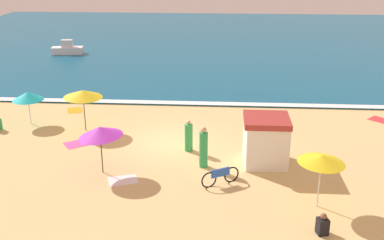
{
  "coord_description": "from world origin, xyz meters",
  "views": [
    {
      "loc": [
        2.56,
        -22.37,
        9.47
      ],
      "look_at": [
        0.95,
        1.24,
        0.8
      ],
      "focal_mm": 44.22,
      "sensor_mm": 36.0,
      "label": 1
    }
  ],
  "objects_px": {
    "small_boat_0": "(67,49)",
    "beach_umbrella_7": "(100,132)",
    "beachgoer_4": "(189,137)",
    "beach_umbrella_6": "(28,96)",
    "parked_bicycle": "(220,176)",
    "lifeguard_cabana": "(266,140)",
    "beach_umbrella_1": "(83,94)",
    "beach_umbrella_3": "(322,159)",
    "beachgoer_5": "(323,225)",
    "beachgoer_0": "(204,148)"
  },
  "relations": [
    {
      "from": "beachgoer_5",
      "to": "beachgoer_0",
      "type": "bearing_deg",
      "value": 130.58
    },
    {
      "from": "lifeguard_cabana",
      "to": "beachgoer_5",
      "type": "bearing_deg",
      "value": -74.54
    },
    {
      "from": "lifeguard_cabana",
      "to": "beach_umbrella_1",
      "type": "bearing_deg",
      "value": 159.19
    },
    {
      "from": "beach_umbrella_7",
      "to": "beach_umbrella_6",
      "type": "bearing_deg",
      "value": 133.85
    },
    {
      "from": "lifeguard_cabana",
      "to": "small_boat_0",
      "type": "distance_m",
      "value": 27.95
    },
    {
      "from": "parked_bicycle",
      "to": "beachgoer_0",
      "type": "bearing_deg",
      "value": 115.21
    },
    {
      "from": "beach_umbrella_1",
      "to": "beach_umbrella_7",
      "type": "height_order",
      "value": "beach_umbrella_1"
    },
    {
      "from": "beach_umbrella_6",
      "to": "beach_umbrella_7",
      "type": "bearing_deg",
      "value": -46.15
    },
    {
      "from": "beach_umbrella_6",
      "to": "beach_umbrella_7",
      "type": "relative_size",
      "value": 0.81
    },
    {
      "from": "beachgoer_0",
      "to": "beachgoer_5",
      "type": "bearing_deg",
      "value": -49.42
    },
    {
      "from": "beachgoer_4",
      "to": "beachgoer_5",
      "type": "relative_size",
      "value": 1.95
    },
    {
      "from": "beach_umbrella_6",
      "to": "parked_bicycle",
      "type": "distance_m",
      "value": 12.79
    },
    {
      "from": "beach_umbrella_3",
      "to": "beach_umbrella_7",
      "type": "height_order",
      "value": "beach_umbrella_7"
    },
    {
      "from": "beach_umbrella_6",
      "to": "beachgoer_0",
      "type": "relative_size",
      "value": 0.97
    },
    {
      "from": "lifeguard_cabana",
      "to": "beach_umbrella_7",
      "type": "relative_size",
      "value": 0.97
    },
    {
      "from": "beach_umbrella_7",
      "to": "lifeguard_cabana",
      "type": "bearing_deg",
      "value": 11.38
    },
    {
      "from": "lifeguard_cabana",
      "to": "small_boat_0",
      "type": "height_order",
      "value": "lifeguard_cabana"
    },
    {
      "from": "beachgoer_4",
      "to": "beach_umbrella_7",
      "type": "bearing_deg",
      "value": -143.72
    },
    {
      "from": "beach_umbrella_1",
      "to": "beach_umbrella_7",
      "type": "bearing_deg",
      "value": -66.4
    },
    {
      "from": "beachgoer_0",
      "to": "beachgoer_4",
      "type": "xyz_separation_m",
      "value": [
        -0.81,
        1.77,
        -0.18
      ]
    },
    {
      "from": "lifeguard_cabana",
      "to": "beach_umbrella_7",
      "type": "xyz_separation_m",
      "value": [
        -7.28,
        -1.47,
        0.81
      ]
    },
    {
      "from": "small_boat_0",
      "to": "beach_umbrella_7",
      "type": "bearing_deg",
      "value": -68.83
    },
    {
      "from": "parked_bicycle",
      "to": "beachgoer_4",
      "type": "distance_m",
      "value": 3.82
    },
    {
      "from": "beach_umbrella_6",
      "to": "parked_bicycle",
      "type": "height_order",
      "value": "beach_umbrella_6"
    },
    {
      "from": "beach_umbrella_6",
      "to": "beachgoer_4",
      "type": "height_order",
      "value": "beach_umbrella_6"
    },
    {
      "from": "small_boat_0",
      "to": "beachgoer_4",
      "type": "bearing_deg",
      "value": -58.73
    },
    {
      "from": "parked_bicycle",
      "to": "small_boat_0",
      "type": "relative_size",
      "value": 0.53
    },
    {
      "from": "beach_umbrella_3",
      "to": "beachgoer_4",
      "type": "distance_m",
      "value": 7.45
    },
    {
      "from": "lifeguard_cabana",
      "to": "beachgoer_0",
      "type": "relative_size",
      "value": 1.17
    },
    {
      "from": "beach_umbrella_7",
      "to": "beachgoer_4",
      "type": "height_order",
      "value": "beach_umbrella_7"
    },
    {
      "from": "beachgoer_4",
      "to": "small_boat_0",
      "type": "distance_m",
      "value": 24.91
    },
    {
      "from": "beach_umbrella_3",
      "to": "parked_bicycle",
      "type": "distance_m",
      "value": 4.39
    },
    {
      "from": "beach_umbrella_6",
      "to": "parked_bicycle",
      "type": "bearing_deg",
      "value": -31.37
    },
    {
      "from": "beachgoer_5",
      "to": "beach_umbrella_7",
      "type": "bearing_deg",
      "value": 154.49
    },
    {
      "from": "beach_umbrella_6",
      "to": "beach_umbrella_3",
      "type": "bearing_deg",
      "value": -29.16
    },
    {
      "from": "beachgoer_0",
      "to": "beachgoer_5",
      "type": "relative_size",
      "value": 2.37
    },
    {
      "from": "lifeguard_cabana",
      "to": "beach_umbrella_1",
      "type": "relative_size",
      "value": 0.81
    },
    {
      "from": "lifeguard_cabana",
      "to": "beachgoer_0",
      "type": "height_order",
      "value": "lifeguard_cabana"
    },
    {
      "from": "beach_umbrella_1",
      "to": "beachgoer_0",
      "type": "distance_m",
      "value": 7.96
    },
    {
      "from": "beach_umbrella_7",
      "to": "parked_bicycle",
      "type": "xyz_separation_m",
      "value": [
        5.25,
        -0.78,
        -1.58
      ]
    },
    {
      "from": "beach_umbrella_7",
      "to": "beachgoer_5",
      "type": "xyz_separation_m",
      "value": [
        8.86,
        -4.23,
        -1.61
      ]
    },
    {
      "from": "beachgoer_5",
      "to": "lifeguard_cabana",
      "type": "bearing_deg",
      "value": 105.46
    },
    {
      "from": "beach_umbrella_3",
      "to": "beach_umbrella_6",
      "type": "height_order",
      "value": "beach_umbrella_3"
    },
    {
      "from": "parked_bicycle",
      "to": "lifeguard_cabana",
      "type": "bearing_deg",
      "value": 47.81
    },
    {
      "from": "beach_umbrella_1",
      "to": "beach_umbrella_6",
      "type": "relative_size",
      "value": 1.48
    },
    {
      "from": "lifeguard_cabana",
      "to": "beachgoer_5",
      "type": "relative_size",
      "value": 2.76
    },
    {
      "from": "parked_bicycle",
      "to": "beachgoer_0",
      "type": "xyz_separation_m",
      "value": [
        -0.79,
        1.68,
        0.53
      ]
    },
    {
      "from": "beach_umbrella_1",
      "to": "small_boat_0",
      "type": "distance_m",
      "value": 20.23
    },
    {
      "from": "beach_umbrella_6",
      "to": "beach_umbrella_7",
      "type": "xyz_separation_m",
      "value": [
        5.62,
        -5.85,
        0.31
      ]
    },
    {
      "from": "lifeguard_cabana",
      "to": "beach_umbrella_6",
      "type": "bearing_deg",
      "value": 161.23
    }
  ]
}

